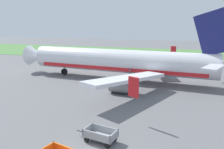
% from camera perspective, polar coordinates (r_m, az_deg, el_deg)
% --- Properties ---
extents(grass_strip, '(220.00, 28.00, 0.06)m').
position_cam_1_polar(grass_strip, '(69.76, 12.03, 5.01)').
color(grass_strip, '#518442').
rests_on(grass_strip, ground).
extents(airplane, '(37.67, 30.27, 11.34)m').
position_cam_1_polar(airplane, '(36.69, 3.29, 3.15)').
color(airplane, silver).
rests_on(airplane, ground).
extents(baggage_cart_third_in_row, '(3.63, 1.88, 1.07)m').
position_cam_1_polar(baggage_cart_third_in_row, '(18.61, -2.93, -14.78)').
color(baggage_cart_third_in_row, gray).
rests_on(baggage_cart_third_in_row, ground).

